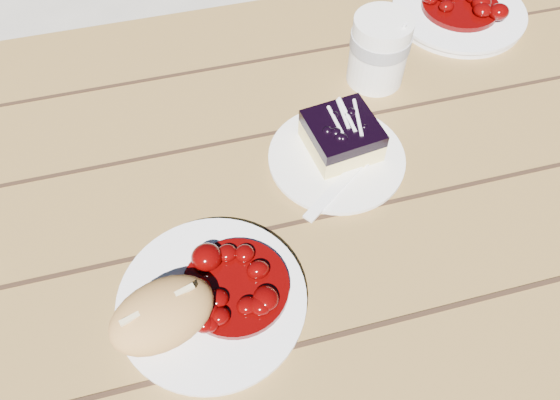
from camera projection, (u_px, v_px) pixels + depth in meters
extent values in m
plane|color=#A6A296|center=(271.00, 359.00, 1.37)|extent=(60.00, 60.00, 0.00)
cube|color=brown|center=(265.00, 190.00, 0.78)|extent=(2.00, 0.80, 0.05)
cube|color=brown|center=(206.00, 54.00, 1.37)|extent=(1.80, 0.25, 0.04)
cube|color=brown|center=(472.00, 70.00, 1.67)|extent=(0.06, 0.06, 0.42)
cylinder|color=white|center=(212.00, 301.00, 0.64)|extent=(0.22, 0.22, 0.02)
ellipsoid|color=#B58345|center=(162.00, 315.00, 0.59)|extent=(0.14, 0.11, 0.06)
cylinder|color=white|center=(336.00, 159.00, 0.77)|extent=(0.19, 0.19, 0.01)
cube|color=#F9E588|center=(341.00, 140.00, 0.76)|extent=(0.10, 0.10, 0.03)
cube|color=black|center=(343.00, 128.00, 0.74)|extent=(0.10, 0.10, 0.02)
cylinder|color=white|center=(379.00, 51.00, 0.83)|extent=(0.09, 0.09, 0.11)
cylinder|color=white|center=(458.00, 13.00, 0.96)|extent=(0.23, 0.23, 0.02)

